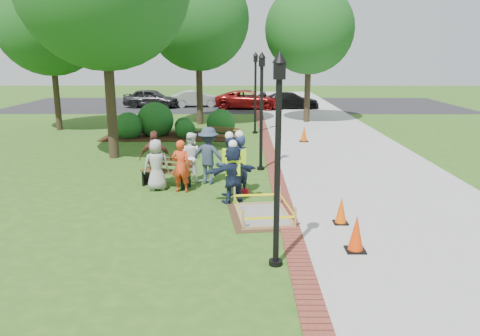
{
  "coord_description": "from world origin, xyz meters",
  "views": [
    {
      "loc": [
        0.56,
        -11.82,
        4.23
      ],
      "look_at": [
        0.5,
        1.2,
        1.0
      ],
      "focal_mm": 35.0,
      "sensor_mm": 36.0,
      "label": 1
    }
  ],
  "objects_px": {
    "wet_concrete_pad": "(263,208)",
    "lamp_near": "(278,146)",
    "hivis_worker_c": "(229,164)",
    "hivis_worker_a": "(233,172)",
    "bench_near": "(166,178)",
    "cone_front": "(356,234)",
    "hivis_worker_b": "(239,163)"
  },
  "relations": [
    {
      "from": "hivis_worker_a",
      "to": "hivis_worker_c",
      "type": "relative_size",
      "value": 0.94
    },
    {
      "from": "hivis_worker_a",
      "to": "hivis_worker_c",
      "type": "bearing_deg",
      "value": 99.3
    },
    {
      "from": "wet_concrete_pad",
      "to": "hivis_worker_a",
      "type": "relative_size",
      "value": 1.36
    },
    {
      "from": "wet_concrete_pad",
      "to": "bench_near",
      "type": "bearing_deg",
      "value": 136.58
    },
    {
      "from": "cone_front",
      "to": "lamp_near",
      "type": "height_order",
      "value": "lamp_near"
    },
    {
      "from": "hivis_worker_a",
      "to": "hivis_worker_c",
      "type": "height_order",
      "value": "hivis_worker_c"
    },
    {
      "from": "wet_concrete_pad",
      "to": "lamp_near",
      "type": "bearing_deg",
      "value": -87.28
    },
    {
      "from": "wet_concrete_pad",
      "to": "hivis_worker_b",
      "type": "bearing_deg",
      "value": 107.97
    },
    {
      "from": "hivis_worker_a",
      "to": "hivis_worker_b",
      "type": "height_order",
      "value": "hivis_worker_b"
    },
    {
      "from": "lamp_near",
      "to": "hivis_worker_a",
      "type": "bearing_deg",
      "value": 103.01
    },
    {
      "from": "hivis_worker_b",
      "to": "cone_front",
      "type": "bearing_deg",
      "value": -58.81
    },
    {
      "from": "cone_front",
      "to": "bench_near",
      "type": "bearing_deg",
      "value": 133.99
    },
    {
      "from": "lamp_near",
      "to": "bench_near",
      "type": "bearing_deg",
      "value": 118.6
    },
    {
      "from": "hivis_worker_c",
      "to": "bench_near",
      "type": "bearing_deg",
      "value": 156.58
    },
    {
      "from": "bench_near",
      "to": "lamp_near",
      "type": "bearing_deg",
      "value": -61.4
    },
    {
      "from": "cone_front",
      "to": "lamp_near",
      "type": "xyz_separation_m",
      "value": [
        -1.78,
        -0.66,
        2.08
      ]
    },
    {
      "from": "wet_concrete_pad",
      "to": "lamp_near",
      "type": "height_order",
      "value": "lamp_near"
    },
    {
      "from": "bench_near",
      "to": "cone_front",
      "type": "distance_m",
      "value": 7.09
    },
    {
      "from": "bench_near",
      "to": "cone_front",
      "type": "xyz_separation_m",
      "value": [
        4.92,
        -5.1,
        0.12
      ]
    },
    {
      "from": "hivis_worker_a",
      "to": "wet_concrete_pad",
      "type": "bearing_deg",
      "value": -55.91
    },
    {
      "from": "bench_near",
      "to": "hivis_worker_c",
      "type": "height_order",
      "value": "hivis_worker_c"
    },
    {
      "from": "cone_front",
      "to": "hivis_worker_b",
      "type": "bearing_deg",
      "value": 121.19
    },
    {
      "from": "wet_concrete_pad",
      "to": "cone_front",
      "type": "relative_size",
      "value": 2.98
    },
    {
      "from": "bench_near",
      "to": "hivis_worker_a",
      "type": "bearing_deg",
      "value": -36.82
    },
    {
      "from": "hivis_worker_c",
      "to": "cone_front",
      "type": "bearing_deg",
      "value": -55.81
    },
    {
      "from": "bench_near",
      "to": "hivis_worker_a",
      "type": "height_order",
      "value": "hivis_worker_a"
    },
    {
      "from": "hivis_worker_b",
      "to": "hivis_worker_c",
      "type": "distance_m",
      "value": 0.3
    },
    {
      "from": "hivis_worker_b",
      "to": "bench_near",
      "type": "bearing_deg",
      "value": 159.75
    },
    {
      "from": "lamp_near",
      "to": "hivis_worker_c",
      "type": "distance_m",
      "value": 5.21
    },
    {
      "from": "bench_near",
      "to": "lamp_near",
      "type": "height_order",
      "value": "lamp_near"
    },
    {
      "from": "hivis_worker_a",
      "to": "hivis_worker_c",
      "type": "distance_m",
      "value": 0.75
    },
    {
      "from": "hivis_worker_b",
      "to": "hivis_worker_c",
      "type": "height_order",
      "value": "hivis_worker_b"
    }
  ]
}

